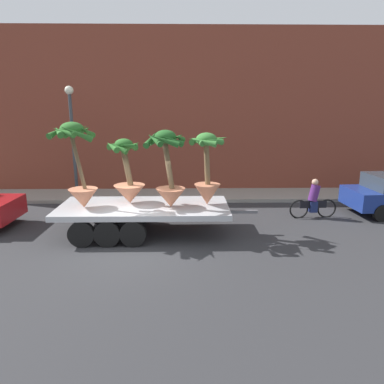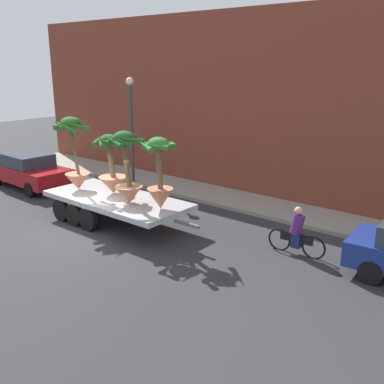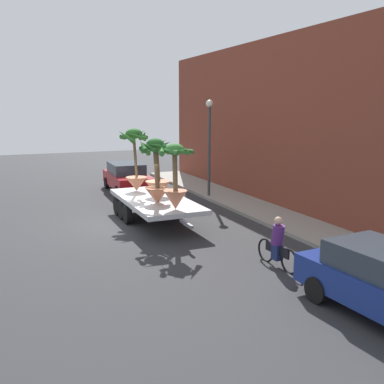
# 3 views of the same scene
# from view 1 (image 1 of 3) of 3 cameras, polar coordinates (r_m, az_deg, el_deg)

# --- Properties ---
(ground_plane) EXTENTS (60.00, 60.00, 0.00)m
(ground_plane) POSITION_cam_1_polar(r_m,az_deg,el_deg) (11.03, -9.63, -8.81)
(ground_plane) COLOR #2D2D30
(sidewalk) EXTENTS (24.00, 2.20, 0.15)m
(sidewalk) POSITION_cam_1_polar(r_m,az_deg,el_deg) (16.76, -6.66, -0.55)
(sidewalk) COLOR gray
(sidewalk) RESTS_ON ground
(building_facade) EXTENTS (24.00, 1.20, 7.75)m
(building_facade) POSITION_cam_1_polar(r_m,az_deg,el_deg) (17.94, -6.49, 12.66)
(building_facade) COLOR brown
(building_facade) RESTS_ON ground
(flatbed_trailer) EXTENTS (6.58, 2.46, 0.98)m
(flatbed_trailer) POSITION_cam_1_polar(r_m,az_deg,el_deg) (11.93, -8.91, -3.14)
(flatbed_trailer) COLOR #B7BABF
(flatbed_trailer) RESTS_ON ground
(potted_palm_rear) EXTENTS (1.30, 1.23, 2.17)m
(potted_palm_rear) POSITION_cam_1_polar(r_m,az_deg,el_deg) (11.99, -10.30, 2.25)
(potted_palm_rear) COLOR #C17251
(potted_palm_rear) RESTS_ON flatbed_trailer
(potted_palm_middle) EXTENTS (1.36, 1.42, 2.38)m
(potted_palm_middle) POSITION_cam_1_polar(r_m,az_deg,el_deg) (11.58, 2.42, 3.48)
(potted_palm_middle) COLOR #C17251
(potted_palm_middle) RESTS_ON flatbed_trailer
(potted_palm_front) EXTENTS (1.34, 1.28, 2.48)m
(potted_palm_front) POSITION_cam_1_polar(r_m,az_deg,el_deg) (11.28, -3.82, 3.21)
(potted_palm_front) COLOR #C17251
(potted_palm_front) RESTS_ON flatbed_trailer
(potted_palm_extra) EXTENTS (1.45, 1.43, 2.73)m
(potted_palm_extra) POSITION_cam_1_polar(r_m,az_deg,el_deg) (11.73, -17.83, 3.91)
(potted_palm_extra) COLOR #C17251
(potted_palm_extra) RESTS_ON flatbed_trailer
(cyclist) EXTENTS (1.84, 0.37, 1.54)m
(cyclist) POSITION_cam_1_polar(r_m,az_deg,el_deg) (14.26, 18.95, -1.32)
(cyclist) COLOR black
(cyclist) RESTS_ON ground
(street_lamp) EXTENTS (0.36, 0.36, 4.83)m
(street_lamp) POSITION_cam_1_polar(r_m,az_deg,el_deg) (16.13, -18.71, 9.63)
(street_lamp) COLOR #383D42
(street_lamp) RESTS_ON sidewalk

